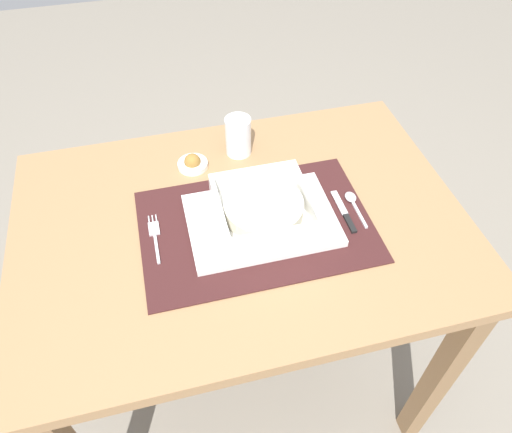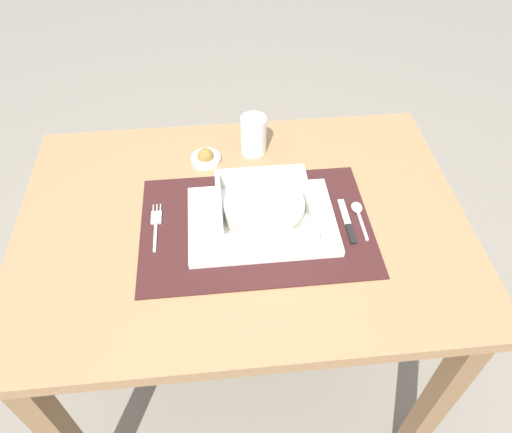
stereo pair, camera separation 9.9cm
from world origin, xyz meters
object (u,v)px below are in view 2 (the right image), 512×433
object	(u,v)px
butter_knife	(348,224)
drinking_glass	(253,137)
dining_table	(243,251)
fork	(156,223)
porridge_bowl	(264,210)
condiment_saucer	(206,158)
spoon	(358,211)

from	to	relation	value
butter_knife	drinking_glass	xyz separation A→B (m)	(-0.17, 0.26, 0.04)
dining_table	fork	bearing A→B (deg)	-179.73
fork	porridge_bowl	bearing A→B (deg)	-7.39
porridge_bowl	butter_knife	size ratio (longest dim) A/B	1.54
fork	condiment_saucer	size ratio (longest dim) A/B	1.85
fork	drinking_glass	world-z (taller)	drinking_glass
fork	spoon	xyz separation A→B (m)	(0.43, -0.01, 0.00)
condiment_saucer	fork	bearing A→B (deg)	-119.33
fork	spoon	size ratio (longest dim) A/B	1.23
spoon	drinking_glass	xyz separation A→B (m)	(-0.20, 0.23, 0.03)
dining_table	butter_knife	world-z (taller)	butter_knife
dining_table	condiment_saucer	size ratio (longest dim) A/B	13.51
drinking_glass	condiment_saucer	bearing A→B (deg)	-167.41
drinking_glass	condiment_saucer	world-z (taller)	drinking_glass
porridge_bowl	condiment_saucer	size ratio (longest dim) A/B	2.71
dining_table	fork	distance (m)	0.22
butter_knife	drinking_glass	distance (m)	0.32
porridge_bowl	fork	size ratio (longest dim) A/B	1.46
dining_table	condiment_saucer	xyz separation A→B (m)	(-0.07, 0.20, 0.12)
condiment_saucer	spoon	bearing A→B (deg)	-32.66
dining_table	butter_knife	size ratio (longest dim) A/B	7.67
spoon	butter_knife	distance (m)	0.04
porridge_bowl	spoon	bearing A→B (deg)	2.67
spoon	fork	bearing A→B (deg)	174.30
porridge_bowl	drinking_glass	distance (m)	0.24
butter_knife	condiment_saucer	world-z (taller)	condiment_saucer
fork	spoon	distance (m)	0.43
dining_table	spoon	size ratio (longest dim) A/B	8.95
fork	condiment_saucer	bearing A→B (deg)	58.02
porridge_bowl	drinking_glass	bearing A→B (deg)	89.74
fork	spoon	bearing A→B (deg)	-3.88
fork	dining_table	bearing A→B (deg)	-2.39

